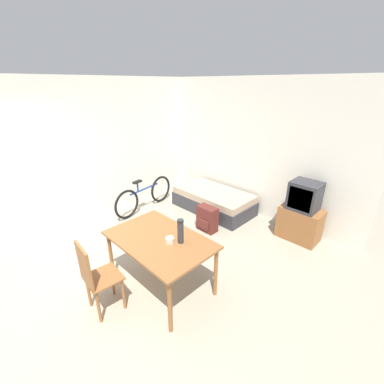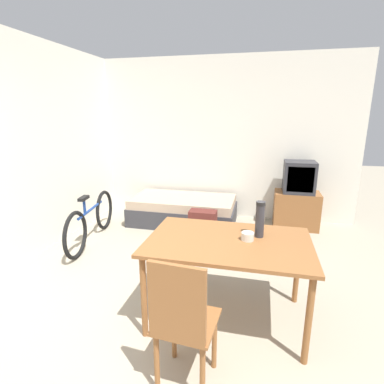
# 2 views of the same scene
# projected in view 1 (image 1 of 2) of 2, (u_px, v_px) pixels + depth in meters

# --- Properties ---
(ground_plane) EXTENTS (20.00, 20.00, 0.00)m
(ground_plane) POSITION_uv_depth(u_px,v_px,m) (74.00, 298.00, 3.34)
(ground_plane) COLOR #9E937F
(wall_back) EXTENTS (4.81, 0.06, 2.70)m
(wall_back) POSITION_uv_depth(u_px,v_px,m) (246.00, 148.00, 5.26)
(wall_back) COLOR silver
(wall_back) RESTS_ON ground_plane
(wall_left) EXTENTS (0.06, 4.74, 2.70)m
(wall_left) POSITION_uv_depth(u_px,v_px,m) (115.00, 147.00, 5.28)
(wall_left) COLOR silver
(wall_left) RESTS_ON ground_plane
(daybed) EXTENTS (1.72, 0.90, 0.44)m
(daybed) POSITION_uv_depth(u_px,v_px,m) (213.00, 200.00, 5.58)
(daybed) COLOR #333338
(daybed) RESTS_ON ground_plane
(tv) EXTENTS (0.69, 0.43, 1.07)m
(tv) POSITION_uv_depth(u_px,v_px,m) (301.00, 214.00, 4.43)
(tv) COLOR brown
(tv) RESTS_ON ground_plane
(dining_table) EXTENTS (1.37, 0.89, 0.75)m
(dining_table) POSITION_uv_depth(u_px,v_px,m) (160.00, 244.00, 3.29)
(dining_table) COLOR brown
(dining_table) RESTS_ON ground_plane
(wooden_chair) EXTENTS (0.42, 0.42, 0.97)m
(wooden_chair) POSITION_uv_depth(u_px,v_px,m) (95.00, 276.00, 2.94)
(wooden_chair) COLOR brown
(wooden_chair) RESTS_ON ground_plane
(bicycle) EXTENTS (0.30, 1.61, 0.71)m
(bicycle) POSITION_uv_depth(u_px,v_px,m) (145.00, 196.00, 5.56)
(bicycle) COLOR black
(bicycle) RESTS_ON ground_plane
(thermos_flask) EXTENTS (0.08, 0.08, 0.32)m
(thermos_flask) POSITION_uv_depth(u_px,v_px,m) (181.00, 230.00, 3.12)
(thermos_flask) COLOR #2D2D33
(thermos_flask) RESTS_ON dining_table
(mate_bowl) EXTENTS (0.11, 0.11, 0.07)m
(mate_bowl) POSITION_uv_depth(u_px,v_px,m) (170.00, 240.00, 3.17)
(mate_bowl) COLOR beige
(mate_bowl) RESTS_ON dining_table
(backpack) EXTENTS (0.38, 0.24, 0.48)m
(backpack) POSITION_uv_depth(u_px,v_px,m) (207.00, 219.00, 4.78)
(backpack) COLOR #56231E
(backpack) RESTS_ON ground_plane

